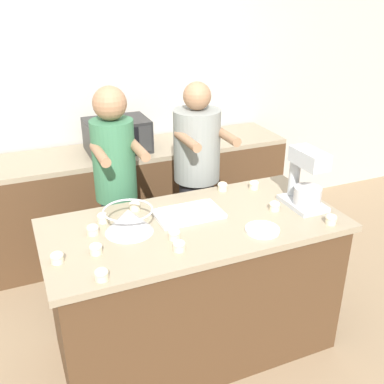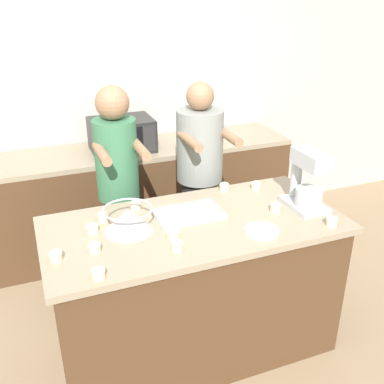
{
  "view_description": "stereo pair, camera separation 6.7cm",
  "coord_description": "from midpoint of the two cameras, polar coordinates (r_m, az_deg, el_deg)",
  "views": [
    {
      "loc": [
        -0.93,
        -2.14,
        2.21
      ],
      "look_at": [
        0.0,
        0.04,
        1.11
      ],
      "focal_mm": 42.0,
      "sensor_mm": 36.0,
      "label": 1
    },
    {
      "loc": [
        -0.86,
        -2.16,
        2.21
      ],
      "look_at": [
        0.0,
        0.04,
        1.11
      ],
      "focal_mm": 42.0,
      "sensor_mm": 36.0,
      "label": 2
    }
  ],
  "objects": [
    {
      "name": "back_wall",
      "position": [
        4.12,
        -10.2,
        12.39
      ],
      "size": [
        10.0,
        0.06,
        2.7
      ],
      "color": "#B2ADA3",
      "rests_on": "ground_plane"
    },
    {
      "name": "microwave_oven",
      "position": [
        3.84,
        -9.97,
        7.11
      ],
      "size": [
        0.52,
        0.38,
        0.27
      ],
      "color": "black",
      "rests_on": "back_counter"
    },
    {
      "name": "cupcake_5",
      "position": [
        2.7,
        -11.96,
        -3.17
      ],
      "size": [
        0.07,
        0.07,
        0.06
      ],
      "color": "beige",
      "rests_on": "island_counter"
    },
    {
      "name": "person_left",
      "position": [
        3.2,
        -10.12,
        -0.17
      ],
      "size": [
        0.31,
        0.49,
        1.63
      ],
      "color": "#33384C",
      "rests_on": "ground_plane"
    },
    {
      "name": "cupcake_9",
      "position": [
        3.1,
        7.26,
        0.94
      ],
      "size": [
        0.07,
        0.07,
        0.06
      ],
      "color": "beige",
      "rests_on": "island_counter"
    },
    {
      "name": "stand_mixer",
      "position": [
        2.86,
        13.57,
        1.26
      ],
      "size": [
        0.2,
        0.3,
        0.38
      ],
      "color": "#B2B7BC",
      "rests_on": "island_counter"
    },
    {
      "name": "cupcake_4",
      "position": [
        2.82,
        9.78,
        -1.73
      ],
      "size": [
        0.07,
        0.07,
        0.06
      ],
      "color": "beige",
      "rests_on": "island_counter"
    },
    {
      "name": "cupcake_7",
      "position": [
        2.81,
        -7.97,
        -1.73
      ],
      "size": [
        0.07,
        0.07,
        0.06
      ],
      "color": "beige",
      "rests_on": "island_counter"
    },
    {
      "name": "cupcake_10",
      "position": [
        2.41,
        -12.89,
        -7.0
      ],
      "size": [
        0.07,
        0.07,
        0.06
      ],
      "color": "beige",
      "rests_on": "island_counter"
    },
    {
      "name": "cupcake_8",
      "position": [
        2.38,
        -2.47,
        -6.79
      ],
      "size": [
        0.07,
        0.07,
        0.06
      ],
      "color": "beige",
      "rests_on": "island_counter"
    },
    {
      "name": "mixing_bowl",
      "position": [
        2.55,
        -8.8,
        -3.51
      ],
      "size": [
        0.28,
        0.28,
        0.14
      ],
      "color": "#BCBCC1",
      "rests_on": "island_counter"
    },
    {
      "name": "cupcake_6",
      "position": [
        3.06,
        3.27,
        0.75
      ],
      "size": [
        0.07,
        0.07,
        0.06
      ],
      "color": "beige",
      "rests_on": "island_counter"
    },
    {
      "name": "ground_plane",
      "position": [
        3.21,
        -0.32,
        -18.67
      ],
      "size": [
        16.0,
        16.0,
        0.0
      ],
      "primitive_type": "plane",
      "color": "#937A5B"
    },
    {
      "name": "island_counter",
      "position": [
        2.91,
        -0.34,
        -11.95
      ],
      "size": [
        1.77,
        0.84,
        0.93
      ],
      "color": "#4C331E",
      "rests_on": "ground_plane"
    },
    {
      "name": "cupcake_3",
      "position": [
        2.39,
        -17.54,
        -7.92
      ],
      "size": [
        0.07,
        0.07,
        0.06
      ],
      "color": "beige",
      "rests_on": "island_counter"
    },
    {
      "name": "cupcake_2",
      "position": [
        2.21,
        -12.28,
        -10.16
      ],
      "size": [
        0.07,
        0.07,
        0.06
      ],
      "color": "beige",
      "rests_on": "island_counter"
    },
    {
      "name": "person_right",
      "position": [
        3.39,
        0.06,
        1.0
      ],
      "size": [
        0.35,
        0.51,
        1.61
      ],
      "color": "#232328",
      "rests_on": "ground_plane"
    },
    {
      "name": "back_counter",
      "position": [
        4.08,
        -8.12,
        -0.76
      ],
      "size": [
        2.8,
        0.6,
        0.93
      ],
      "color": "#4C331E",
      "rests_on": "ground_plane"
    },
    {
      "name": "cupcake_1",
      "position": [
        2.59,
        -13.23,
        -4.64
      ],
      "size": [
        0.07,
        0.07,
        0.06
      ],
      "color": "beige",
      "rests_on": "island_counter"
    },
    {
      "name": "baking_tray",
      "position": [
        2.72,
        -1.22,
        -2.7
      ],
      "size": [
        0.4,
        0.24,
        0.04
      ],
      "color": "silver",
      "rests_on": "island_counter"
    },
    {
      "name": "small_plate",
      "position": [
        2.59,
        8.19,
        -4.77
      ],
      "size": [
        0.2,
        0.2,
        0.02
      ],
      "color": "white",
      "rests_on": "island_counter"
    },
    {
      "name": "cupcake_11",
      "position": [
        2.74,
        16.58,
        -3.31
      ],
      "size": [
        0.07,
        0.07,
        0.06
      ],
      "color": "beige",
      "rests_on": "island_counter"
    },
    {
      "name": "cupcake_0",
      "position": [
        2.48,
        -3.05,
        -5.35
      ],
      "size": [
        0.07,
        0.07,
        0.06
      ],
      "color": "beige",
      "rests_on": "island_counter"
    }
  ]
}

